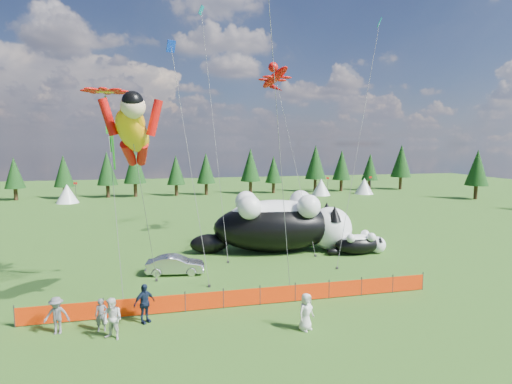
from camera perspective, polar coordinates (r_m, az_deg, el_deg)
ground at (r=25.06m, az=-3.36°, el=-13.41°), size 160.00×160.00×0.00m
safety_fence at (r=22.12m, az=-2.03°, el=-14.83°), size 22.06×0.06×1.10m
tree_line at (r=68.46m, az=-9.68°, el=2.86°), size 90.00×4.00×8.00m
festival_tents at (r=65.32m, az=0.30°, el=0.48°), size 50.00×3.20×2.80m
cat_large at (r=32.55m, az=3.71°, el=-4.49°), size 13.26×5.68×4.79m
cat_small at (r=32.92m, az=14.63°, el=-7.11°), size 4.95×1.82×1.79m
car at (r=27.71m, az=-11.44°, el=-10.15°), size 3.98×1.83×1.26m
spectator_a at (r=20.72m, az=-21.23°, el=-16.06°), size 0.57×0.38×1.54m
spectator_b at (r=19.67m, az=-19.81°, el=-16.70°), size 1.07×0.95×1.89m
spectator_c at (r=20.87m, az=-15.66°, el=-15.07°), size 1.27×1.14×1.95m
spectator_d at (r=21.19m, az=-26.59°, el=-15.49°), size 1.16×0.64×1.75m
spectator_e at (r=19.59m, az=7.15°, el=-16.63°), size 1.03×0.91×1.77m
superhero_kite at (r=21.15m, az=-17.15°, el=8.17°), size 4.89×6.91×11.78m
gecko_kite at (r=37.08m, az=2.71°, el=16.02°), size 4.39×10.10×16.36m
flower_kite at (r=24.95m, az=-20.73°, el=12.97°), size 2.83×5.12×12.13m
diamond_kite_a at (r=29.14m, az=-11.85°, el=18.58°), size 2.46×5.58×16.43m
diamond_kite_b at (r=37.03m, az=16.96°, el=20.69°), size 6.77×7.28×20.87m
diamond_kite_d at (r=37.58m, az=-7.65°, el=22.90°), size 1.27×8.82×21.71m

